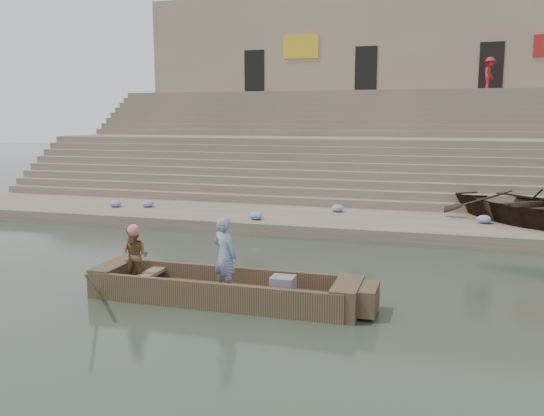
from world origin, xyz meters
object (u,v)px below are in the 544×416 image
at_px(beached_rowboat, 524,206).
at_px(pedestrian, 489,74).
at_px(rowing_man, 135,256).
at_px(main_rowboat, 224,296).
at_px(television, 282,286).
at_px(standing_man, 225,255).

relative_size(beached_rowboat, pedestrian, 2.94).
xyz_separation_m(rowing_man, pedestrian, (8.48, 23.15, 5.24)).
distance_m(main_rowboat, pedestrian, 24.66).
bearing_deg(main_rowboat, television, 0.00).
height_order(beached_rowboat, pedestrian, pedestrian).
height_order(standing_man, television, standing_man).
height_order(television, pedestrian, pedestrian).
relative_size(standing_man, rowing_man, 1.27).
height_order(main_rowboat, television, television).
bearing_deg(pedestrian, standing_man, -176.82).
xyz_separation_m(rowing_man, beached_rowboat, (8.76, 9.20, 0.10)).
bearing_deg(television, main_rowboat, 180.00).
xyz_separation_m(main_rowboat, television, (1.25, 0.00, 0.31)).
relative_size(television, beached_rowboat, 0.09).
bearing_deg(standing_man, pedestrian, -80.75).
bearing_deg(main_rowboat, pedestrian, 74.17).
xyz_separation_m(main_rowboat, rowing_man, (-1.95, -0.13, 0.73)).
bearing_deg(television, pedestrian, 77.10).
height_order(standing_man, rowing_man, standing_man).
relative_size(standing_man, beached_rowboat, 0.31).
relative_size(main_rowboat, beached_rowboat, 0.97).
height_order(standing_man, pedestrian, pedestrian).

